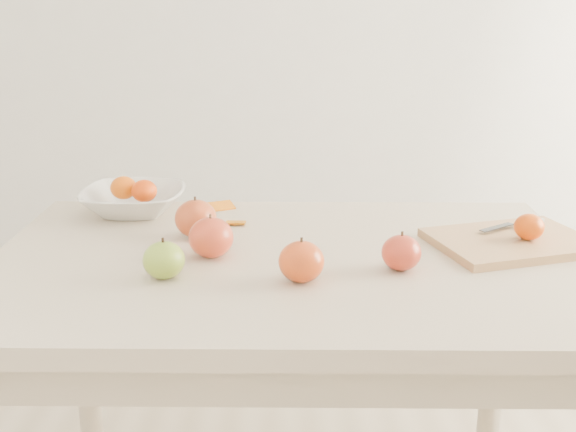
{
  "coord_description": "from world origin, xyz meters",
  "views": [
    {
      "loc": [
        0.02,
        -1.37,
        1.26
      ],
      "look_at": [
        0.0,
        0.05,
        0.82
      ],
      "focal_mm": 45.0,
      "sensor_mm": 36.0,
      "label": 1
    }
  ],
  "objects": [
    {
      "name": "table",
      "position": [
        0.0,
        0.0,
        0.65
      ],
      "size": [
        1.2,
        0.8,
        0.75
      ],
      "color": "#C9B298",
      "rests_on": "ground"
    },
    {
      "name": "cutting_board",
      "position": [
        0.47,
        0.07,
        0.76
      ],
      "size": [
        0.37,
        0.32,
        0.02
      ],
      "primitive_type": "cube",
      "rotation": [
        0.0,
        0.0,
        0.31
      ],
      "color": "tan",
      "rests_on": "table"
    },
    {
      "name": "board_tangerine",
      "position": [
        0.5,
        0.06,
        0.8
      ],
      "size": [
        0.06,
        0.06,
        0.05
      ],
      "primitive_type": "ellipsoid",
      "color": "#CA4407",
      "rests_on": "cutting_board"
    },
    {
      "name": "fruit_bowl",
      "position": [
        -0.38,
        0.3,
        0.78
      ],
      "size": [
        0.25,
        0.25,
        0.06
      ],
      "primitive_type": "imported",
      "color": "silver",
      "rests_on": "table"
    },
    {
      "name": "bowl_tangerine_near",
      "position": [
        -0.4,
        0.31,
        0.81
      ],
      "size": [
        0.06,
        0.06,
        0.06
      ],
      "primitive_type": "ellipsoid",
      "color": "#DC6007",
      "rests_on": "fruit_bowl"
    },
    {
      "name": "bowl_tangerine_far",
      "position": [
        -0.35,
        0.29,
        0.81
      ],
      "size": [
        0.06,
        0.06,
        0.05
      ],
      "primitive_type": "ellipsoid",
      "color": "#D54007",
      "rests_on": "fruit_bowl"
    },
    {
      "name": "orange_peel_a",
      "position": [
        -0.17,
        0.34,
        0.75
      ],
      "size": [
        0.07,
        0.07,
        0.01
      ],
      "primitive_type": "cube",
      "rotation": [
        0.21,
        0.0,
        0.44
      ],
      "color": "orange",
      "rests_on": "table"
    },
    {
      "name": "orange_peel_b",
      "position": [
        -0.12,
        0.21,
        0.75
      ],
      "size": [
        0.05,
        0.04,
        0.01
      ],
      "primitive_type": "cube",
      "rotation": [
        -0.14,
        0.0,
        -0.03
      ],
      "color": "#C56D0D",
      "rests_on": "table"
    },
    {
      "name": "paring_knife",
      "position": [
        0.52,
        0.14,
        0.78
      ],
      "size": [
        0.16,
        0.09,
        0.01
      ],
      "color": "white",
      "rests_on": "cutting_board"
    },
    {
      "name": "apple_green",
      "position": [
        -0.23,
        -0.12,
        0.79
      ],
      "size": [
        0.08,
        0.08,
        0.07
      ],
      "primitive_type": "ellipsoid",
      "color": "#64901B",
      "rests_on": "table"
    },
    {
      "name": "apple_red_c",
      "position": [
        0.03,
        -0.13,
        0.79
      ],
      "size": [
        0.08,
        0.08,
        0.08
      ],
      "primitive_type": "ellipsoid",
      "color": "#A4210D",
      "rests_on": "table"
    },
    {
      "name": "apple_red_e",
      "position": [
        0.22,
        -0.07,
        0.78
      ],
      "size": [
        0.08,
        0.08,
        0.07
      ],
      "primitive_type": "ellipsoid",
      "color": "maroon",
      "rests_on": "table"
    },
    {
      "name": "apple_red_b",
      "position": [
        -0.15,
        -0.0,
        0.79
      ],
      "size": [
        0.09,
        0.09,
        0.08
      ],
      "primitive_type": "ellipsoid",
      "color": "#A40C19",
      "rests_on": "table"
    },
    {
      "name": "apple_red_a",
      "position": [
        -0.2,
        0.12,
        0.79
      ],
      "size": [
        0.09,
        0.09,
        0.08
      ],
      "primitive_type": "ellipsoid",
      "color": "maroon",
      "rests_on": "table"
    }
  ]
}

